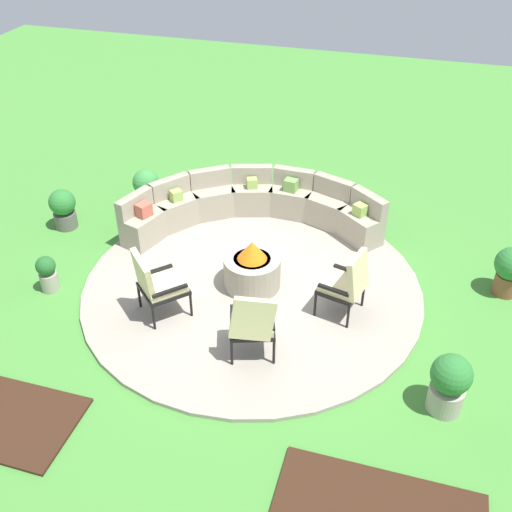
{
  "coord_description": "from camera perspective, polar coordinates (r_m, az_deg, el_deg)",
  "views": [
    {
      "loc": [
        2.02,
        -6.67,
        5.55
      ],
      "look_at": [
        0.0,
        0.2,
        0.45
      ],
      "focal_mm": 41.9,
      "sensor_mm": 36.0,
      "label": 1
    }
  ],
  "objects": [
    {
      "name": "lounge_chair_front_left",
      "position": [
        8.15,
        -9.48,
        -2.52
      ],
      "size": [
        0.82,
        0.85,
        1.05
      ],
      "rotation": [
        0.0,
        0.0,
        5.52
      ],
      "color": "black",
      "rests_on": "patio_circle"
    },
    {
      "name": "potted_plant_1",
      "position": [
        9.21,
        -19.3,
        -1.55
      ],
      "size": [
        0.29,
        0.29,
        0.58
      ],
      "color": "#A89E8E",
      "rests_on": "ground_plane"
    },
    {
      "name": "curved_stone_bench",
      "position": [
        10.11,
        -0.41,
        4.75
      ],
      "size": [
        4.1,
        2.13,
        0.81
      ],
      "color": "#9E937F",
      "rests_on": "patio_circle"
    },
    {
      "name": "patio_circle",
      "position": [
        8.89,
        -0.36,
        -2.92
      ],
      "size": [
        5.0,
        5.0,
        0.06
      ],
      "primitive_type": "cylinder",
      "color": "#9E9384",
      "rests_on": "ground_plane"
    },
    {
      "name": "potted_plant_0",
      "position": [
        9.31,
        23.13,
        -1.16
      ],
      "size": [
        0.49,
        0.49,
        0.77
      ],
      "color": "brown",
      "rests_on": "ground_plane"
    },
    {
      "name": "potted_plant_4",
      "position": [
        10.98,
        -10.43,
        6.66
      ],
      "size": [
        0.48,
        0.48,
        0.66
      ],
      "color": "#605B56",
      "rests_on": "ground_plane"
    },
    {
      "name": "lounge_chair_back_left",
      "position": [
        8.15,
        8.68,
        -2.45
      ],
      "size": [
        0.68,
        0.68,
        1.01
      ],
      "rotation": [
        0.0,
        0.0,
        7.61
      ],
      "color": "black",
      "rests_on": "patio_circle"
    },
    {
      "name": "potted_plant_3",
      "position": [
        7.29,
        18.01,
        -11.4
      ],
      "size": [
        0.48,
        0.48,
        0.8
      ],
      "color": "#A89E8E",
      "rests_on": "ground_plane"
    },
    {
      "name": "potted_plant_2",
      "position": [
        10.61,
        -17.93,
        4.4
      ],
      "size": [
        0.44,
        0.44,
        0.71
      ],
      "color": "#605B56",
      "rests_on": "ground_plane"
    },
    {
      "name": "lounge_chair_front_right",
      "position": [
        7.43,
        -0.35,
        -6.32
      ],
      "size": [
        0.72,
        0.73,
        1.05
      ],
      "rotation": [
        0.0,
        0.0,
        6.6
      ],
      "color": "black",
      "rests_on": "patio_circle"
    },
    {
      "name": "ground_plane",
      "position": [
        8.91,
        -0.36,
        -3.07
      ],
      "size": [
        24.0,
        24.0,
        0.0
      ],
      "primitive_type": "plane",
      "color": "#478C38"
    },
    {
      "name": "fire_pit",
      "position": [
        8.69,
        -0.37,
        -1.21
      ],
      "size": [
        0.83,
        0.83,
        0.76
      ],
      "color": "#9E937F",
      "rests_on": "patio_circle"
    }
  ]
}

